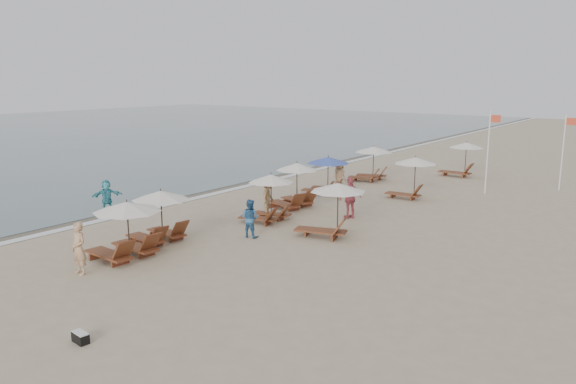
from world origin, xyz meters
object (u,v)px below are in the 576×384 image
Objects in this scene: lounger_station_0 at (124,230)px; beachgoer_near at (79,248)px; lounger_station_2 at (268,197)px; waterline_walker at (107,196)px; inland_station_0 at (330,206)px; beachgoer_mid_a at (250,218)px; beachgoer_far_b at (339,176)px; lounger_station_4 at (325,173)px; beachgoer_mid_b at (269,198)px; inland_station_1 at (411,172)px; lounger_station_5 at (370,162)px; beachgoer_far_a at (350,198)px; duffel_bag at (80,337)px; lounger_station_1 at (158,216)px; flag_pole_near at (489,148)px; inland_station_2 at (461,156)px; lounger_station_3 at (293,187)px.

lounger_station_0 reaches higher than beachgoer_near.
lounger_station_2 reaches higher than waterline_walker.
waterline_walker is at bearing -166.78° from inland_station_0.
beachgoer_mid_a is 1.02× the size of waterline_walker.
beachgoer_mid_a is 10.24m from beachgoer_far_b.
lounger_station_4 is 9.37m from beachgoer_mid_a.
inland_station_1 is at bearing -46.21° from beachgoer_mid_b.
beachgoer_mid_a is (2.12, -14.11, -0.37)m from lounger_station_5.
inland_station_0 is at bearing 44.14° from beachgoer_far_a.
beachgoer_far_b is (-0.96, 7.68, -0.21)m from lounger_station_2.
lounger_station_0 is 0.96× the size of inland_station_0.
lounger_station_4 is at bearing -6.57° from waterline_walker.
beachgoer_far_b reaches higher than beachgoer_near.
inland_station_0 is at bearing 67.60° from beachgoer_near.
lounger_station_2 is 4.63× the size of duffel_bag.
lounger_station_1 is (-0.60, 2.07, 0.01)m from lounger_station_0.
lounger_station_5 is 0.57× the size of flag_pole_near.
inland_station_2 reaches higher than beachgoer_near.
lounger_station_1 is 6.31m from waterline_walker.
beachgoer_near is at bearing -94.50° from lounger_station_2.
waterline_walker is at bearing -131.59° from flag_pole_near.
inland_station_2 is at bearing 91.46° from duffel_bag.
duffel_bag is (3.59, -11.87, -0.97)m from lounger_station_2.
lounger_station_4 is 0.92× the size of inland_station_2.
lounger_station_5 is (-0.32, 18.85, 0.10)m from lounger_station_0.
waterline_walker is (-7.42, -3.07, -0.34)m from lounger_station_2.
lounger_station_1 reaches higher than beachgoer_mid_a.
lounger_station_4 is at bearing 100.65° from lounger_station_2.
beachgoer_near is 3.46× the size of duffel_bag.
flag_pole_near is (6.77, 19.09, 1.47)m from lounger_station_0.
lounger_station_1 is 18.60m from flag_pole_near.
waterline_walker is at bearing -132.92° from inland_station_1.
beachgoer_mid_b is at bearing -101.79° from inland_station_2.
beachgoer_near is 5.22m from duffel_bag.
inland_station_0 is 17.01m from inland_station_2.
lounger_station_1 is at bearing -108.84° from inland_station_1.
lounger_station_2 reaches higher than lounger_station_5.
inland_station_1 is 1.48× the size of beachgoer_near.
lounger_station_1 is 4.04m from beachgoer_near.
lounger_station_5 reaches higher than lounger_station_1.
lounger_station_1 is 1.62× the size of beachgoer_mid_a.
inland_station_2 reaches higher than beachgoer_far_a.
beachgoer_near is (-0.71, -9.01, -0.23)m from lounger_station_2.
beachgoer_far_b reaches higher than beachgoer_mid_a.
flag_pole_near is at bearing -117.18° from beachgoer_mid_a.
lounger_station_5 is 11.13m from beachgoer_mid_b.
lounger_station_5 is 1.49× the size of beachgoer_near.
duffel_bag is at bearing -73.74° from lounger_station_3.
lounger_station_1 is 21.98m from inland_station_2.
inland_station_0 is 12.74m from flag_pole_near.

